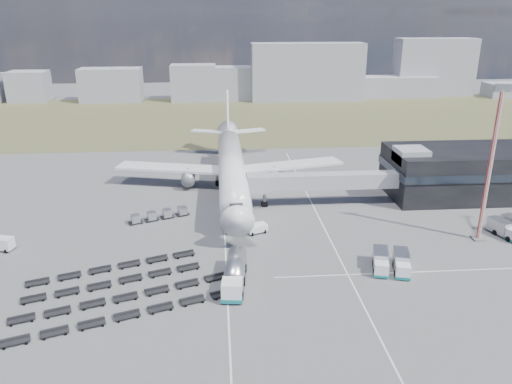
{
  "coord_description": "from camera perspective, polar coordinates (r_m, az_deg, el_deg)",
  "views": [
    {
      "loc": [
        -2.7,
        -72.22,
        36.82
      ],
      "look_at": [
        4.31,
        18.09,
        4.0
      ],
      "focal_mm": 35.0,
      "sensor_mm": 36.0,
      "label": 1
    }
  ],
  "objects": [
    {
      "name": "grass_strip",
      "position": [
        185.92,
        -3.56,
        8.46
      ],
      "size": [
        420.0,
        90.0,
        0.01
      ],
      "primitive_type": "cube",
      "color": "brown",
      "rests_on": "ground"
    },
    {
      "name": "jet_bridge",
      "position": [
        99.69,
        6.55,
        1.2
      ],
      "size": [
        30.3,
        3.8,
        7.05
      ],
      "color": "#939399",
      "rests_on": "ground"
    },
    {
      "name": "skyline",
      "position": [
        224.39,
        -1.4,
        12.75
      ],
      "size": [
        309.93,
        23.12,
        25.57
      ],
      "color": "#9395A1",
      "rests_on": "ground"
    },
    {
      "name": "catering_truck",
      "position": [
        112.87,
        2.38,
        1.68
      ],
      "size": [
        4.62,
        7.01,
        2.98
      ],
      "rotation": [
        0.0,
        0.0,
        0.33
      ],
      "color": "white",
      "rests_on": "ground"
    },
    {
      "name": "airliner",
      "position": [
        109.27,
        -2.84,
        3.12
      ],
      "size": [
        51.59,
        64.53,
        17.62
      ],
      "color": "white",
      "rests_on": "ground"
    },
    {
      "name": "fuel_tanker",
      "position": [
        71.88,
        -2.47,
        -9.24
      ],
      "size": [
        4.12,
        11.54,
        3.65
      ],
      "rotation": [
        0.0,
        0.0,
        -0.11
      ],
      "color": "white",
      "rests_on": "ground"
    },
    {
      "name": "service_trucks_far",
      "position": [
        97.83,
        27.12,
        -3.65
      ],
      "size": [
        6.77,
        7.46,
        2.51
      ],
      "rotation": [
        0.0,
        0.0,
        0.29
      ],
      "color": "white",
      "rests_on": "ground"
    },
    {
      "name": "uld_row",
      "position": [
        95.29,
        -10.99,
        -2.58
      ],
      "size": [
        11.2,
        5.68,
        1.59
      ],
      "rotation": [
        0.0,
        0.0,
        0.38
      ],
      "color": "black",
      "rests_on": "ground"
    },
    {
      "name": "lane_markings",
      "position": [
        84.67,
        4.5,
        -5.92
      ],
      "size": [
        47.12,
        110.0,
        0.01
      ],
      "color": "silver",
      "rests_on": "ground"
    },
    {
      "name": "service_trucks_near",
      "position": [
        78.4,
        15.18,
        -7.72
      ],
      "size": [
        6.65,
        7.39,
        2.53
      ],
      "rotation": [
        0.0,
        0.0,
        -0.26
      ],
      "color": "white",
      "rests_on": "ground"
    },
    {
      "name": "ground",
      "position": [
        81.11,
        -2.06,
        -7.1
      ],
      "size": [
        420.0,
        420.0,
        0.0
      ],
      "primitive_type": "plane",
      "color": "#565659",
      "rests_on": "ground"
    },
    {
      "name": "terminal",
      "position": [
        113.11,
        22.29,
        2.19
      ],
      "size": [
        30.4,
        16.4,
        11.0
      ],
      "color": "black",
      "rests_on": "ground"
    },
    {
      "name": "utility_van",
      "position": [
        91.9,
        -27.2,
        -5.29
      ],
      "size": [
        4.57,
        2.91,
        2.26
      ],
      "primitive_type": "cube",
      "rotation": [
        0.0,
        0.0,
        -0.25
      ],
      "color": "white",
      "rests_on": "ground"
    },
    {
      "name": "pushback_tug",
      "position": [
        88.17,
        0.07,
        -4.21
      ],
      "size": [
        4.06,
        3.19,
        1.58
      ],
      "primitive_type": "cube",
      "rotation": [
        0.0,
        0.0,
        0.38
      ],
      "color": "white",
      "rests_on": "ground"
    },
    {
      "name": "floodlight_mast",
      "position": [
        89.86,
        25.19,
        2.75
      ],
      "size": [
        2.52,
        2.04,
        26.36
      ],
      "rotation": [
        0.0,
        0.0,
        -0.22
      ],
      "color": "#AF221C",
      "rests_on": "ground"
    },
    {
      "name": "baggage_dollies",
      "position": [
        73.15,
        -15.46,
        -10.75
      ],
      "size": [
        31.72,
        23.88,
        0.78
      ],
      "rotation": [
        0.0,
        0.0,
        0.34
      ],
      "color": "black",
      "rests_on": "ground"
    }
  ]
}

